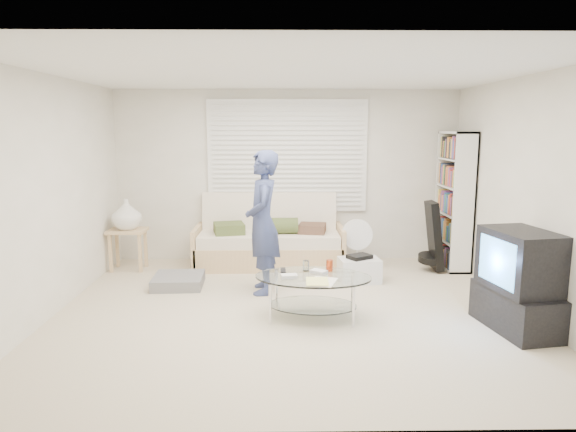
{
  "coord_description": "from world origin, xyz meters",
  "views": [
    {
      "loc": [
        -0.11,
        -5.3,
        1.95
      ],
      "look_at": [
        -0.02,
        0.3,
        0.99
      ],
      "focal_mm": 32.0,
      "sensor_mm": 36.0,
      "label": 1
    }
  ],
  "objects_px": {
    "bookshelf": "(454,200)",
    "tv_unit": "(518,282)",
    "futon_sofa": "(269,242)",
    "coffee_table": "(313,284)"
  },
  "relations": [
    {
      "from": "bookshelf",
      "to": "tv_unit",
      "type": "bearing_deg",
      "value": -93.1
    },
    {
      "from": "bookshelf",
      "to": "tv_unit",
      "type": "relative_size",
      "value": 1.93
    },
    {
      "from": "futon_sofa",
      "to": "bookshelf",
      "type": "relative_size",
      "value": 1.1
    },
    {
      "from": "futon_sofa",
      "to": "coffee_table",
      "type": "xyz_separation_m",
      "value": [
        0.49,
        -2.07,
        0.02
      ]
    },
    {
      "from": "bookshelf",
      "to": "coffee_table",
      "type": "bearing_deg",
      "value": -137.05
    },
    {
      "from": "bookshelf",
      "to": "tv_unit",
      "type": "xyz_separation_m",
      "value": [
        -0.13,
        -2.31,
        -0.47
      ]
    },
    {
      "from": "futon_sofa",
      "to": "bookshelf",
      "type": "xyz_separation_m",
      "value": [
        2.59,
        -0.12,
        0.62
      ]
    },
    {
      "from": "bookshelf",
      "to": "futon_sofa",
      "type": "bearing_deg",
      "value": 177.33
    },
    {
      "from": "bookshelf",
      "to": "tv_unit",
      "type": "height_order",
      "value": "bookshelf"
    },
    {
      "from": "futon_sofa",
      "to": "bookshelf",
      "type": "bearing_deg",
      "value": -2.67
    }
  ]
}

